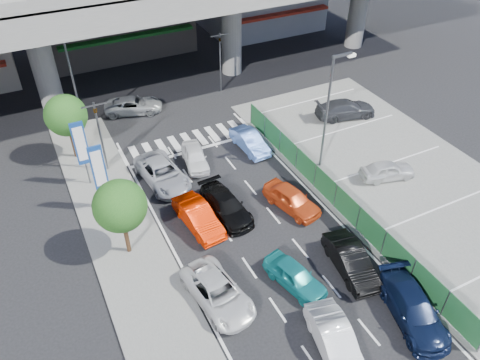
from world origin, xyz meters
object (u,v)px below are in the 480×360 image
tree_far (66,116)px  hatch_white_back_mid (335,341)px  signboard_near (99,170)px  sedan_black_mid (226,206)px  taxi_teal_mid (295,276)px  traffic_cone (310,174)px  hatch_black_mid_right (351,261)px  taxi_orange_left (198,217)px  traffic_light_right (220,48)px  traffic_light_left (97,120)px  sedan_white_front_mid (195,157)px  parked_sedan_white (387,170)px  parked_sedan_dgrey (346,109)px  signboard_far (81,145)px  minivan_navy_back (413,309)px  taxi_orange_right (292,199)px  kei_truck_front_right (250,141)px  wagon_silver_front_left (162,173)px  crossing_wagon_silver (134,105)px  tree_near (120,206)px  sedan_white_mid_left (218,292)px  street_lamp_right (330,104)px  street_lamp_left (73,71)px

tree_far → hatch_white_back_mid: tree_far is taller
signboard_near → sedan_black_mid: bearing=-29.3°
taxi_teal_mid → traffic_cone: taxi_teal_mid is taller
hatch_black_mid_right → taxi_orange_left: same height
traffic_light_right → traffic_light_left: bearing=-149.1°
sedan_white_front_mid → parked_sedan_white: parked_sedan_white is taller
hatch_black_mid_right → parked_sedan_dgrey: (9.34, 13.01, 0.06)m
hatch_white_back_mid → taxi_teal_mid: hatch_white_back_mid is taller
signboard_far → tree_far: bearing=93.3°
minivan_navy_back → taxi_orange_left: (-6.66, 10.47, 0.00)m
taxi_orange_right → kei_truck_front_right: bearing=70.3°
traffic_light_right → hatch_black_mid_right: traffic_light_right is taller
traffic_light_left → wagon_silver_front_left: (2.95, -2.87, -3.25)m
traffic_light_left → traffic_light_right: bearing=30.9°
minivan_navy_back → sedan_black_mid: bearing=128.9°
crossing_wagon_silver → hatch_white_back_mid: bearing=-157.8°
tree_near → taxi_teal_mid: (6.97, -6.00, -2.76)m
hatch_white_back_mid → taxi_orange_left: 10.49m
hatch_black_mid_right → taxi_orange_left: size_ratio=1.00×
taxi_orange_left → sedan_black_mid: size_ratio=0.94×
sedan_black_mid → sedan_white_mid_left: bearing=-123.5°
taxi_orange_left → kei_truck_front_right: 8.58m
taxi_orange_left → traffic_cone: bearing=-0.2°
street_lamp_right → tree_near: size_ratio=1.67×
taxi_teal_mid → sedan_white_front_mid: (-0.58, 11.98, -0.01)m
tree_far → crossing_wagon_silver: size_ratio=1.05×
street_lamp_right → taxi_orange_left: size_ratio=1.91×
sedan_white_front_mid → kei_truck_front_right: 4.22m
traffic_cone → kei_truck_front_right: bearing=112.3°
minivan_navy_back → wagon_silver_front_left: (-7.15, 15.38, 0.00)m
crossing_wagon_silver → taxi_orange_left: bearing=-163.9°
hatch_black_mid_right → sedan_black_mid: (-3.98, 6.92, -0.04)m
hatch_black_mid_right → sedan_black_mid: bearing=128.8°
traffic_light_left → parked_sedan_dgrey: 18.97m
sedan_black_mid → parked_sedan_white: size_ratio=1.24×
wagon_silver_front_left → kei_truck_front_right: wagon_silver_front_left is taller
taxi_orange_right → traffic_cone: (2.65, 1.93, -0.29)m
signboard_near → sedan_white_mid_left: size_ratio=1.02×
street_lamp_left → hatch_white_back_mid: street_lamp_left is taller
sedan_black_mid → crossing_wagon_silver: sedan_black_mid is taller
minivan_navy_back → hatch_black_mid_right: bearing=116.8°
traffic_light_right → street_lamp_right: size_ratio=0.65×
street_lamp_left → taxi_orange_right: (9.28, -14.83, -4.09)m
traffic_light_left → street_lamp_left: bearing=91.2°
sedan_white_mid_left → taxi_orange_left: size_ratio=1.10×
wagon_silver_front_left → kei_truck_front_right: size_ratio=1.28×
tree_far → crossing_wagon_silver: bearing=38.3°
hatch_white_back_mid → sedan_white_mid_left: hatch_white_back_mid is taller
minivan_navy_back → crossing_wagon_silver: 25.84m
sedan_black_mid → kei_truck_front_right: size_ratio=1.15×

